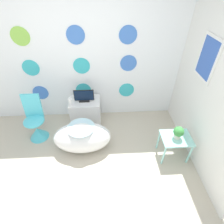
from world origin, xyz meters
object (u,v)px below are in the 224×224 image
Objects in this scene: vase at (70,102)px; potted_plant_left at (178,132)px; chair at (36,126)px; tv at (84,96)px; bathtub at (82,137)px.

vase is 0.85× the size of potted_plant_left.
chair is 0.76m from vase.
chair is 2.32× the size of tv.
potted_plant_left is (2.38, -0.56, 0.29)m from chair.
tv is 1.76× the size of potted_plant_left.
bathtub is 2.61× the size of tv.
vase is (0.64, 0.24, 0.34)m from chair.
tv is at bearing 88.64° from bathtub.
chair reaches higher than potted_plant_left.
potted_plant_left is (1.74, -0.80, -0.05)m from vase.
bathtub is at bearing -91.36° from tv.
chair is at bearing -156.07° from tv.
tv is at bearing 147.55° from potted_plant_left.
tv is at bearing 32.57° from vase.
chair is 4.77× the size of vase.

